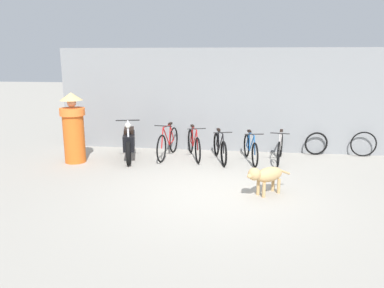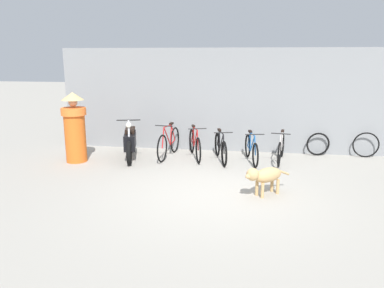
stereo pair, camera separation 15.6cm
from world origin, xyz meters
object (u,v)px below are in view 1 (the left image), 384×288
Objects in this scene: bicycle_2 at (220,148)px; bicycle_4 at (280,148)px; motorcycle at (129,142)px; spare_tire_left at (363,144)px; spare_tire_right at (316,144)px; person_in_robes at (73,127)px; bicycle_0 at (168,143)px; stray_dog at (266,175)px; bicycle_3 at (251,149)px; bicycle_1 at (194,144)px.

bicycle_2 is 0.99× the size of bicycle_4.
spare_tire_left is (6.07, 1.01, -0.10)m from motorcycle.
spare_tire_right is at bearing 95.39° from bicycle_2.
bicycle_0 is at bearing -136.72° from person_in_robes.
person_in_robes is at bearing -166.17° from spare_tire_right.
spare_tire_right is at bearing -156.82° from stray_dog.
bicycle_2 is 3.85m from spare_tire_left.
spare_tire_right is at bearing 107.40° from bicycle_0.
bicycle_2 is at bearing 77.75° from motorcycle.
motorcycle reaches higher than spare_tire_left.
stray_dog is 4.22m from spare_tire_left.
motorcycle is at bearing -134.85° from person_in_robes.
motorcycle is 4.01m from stray_dog.
bicycle_4 is 2.54× the size of spare_tire_right.
bicycle_3 reaches higher than spare_tire_left.
bicycle_2 is (0.69, -0.20, -0.02)m from bicycle_1.
person_in_robes is at bearing -62.05° from stray_dog.
person_in_robes is 2.60× the size of spare_tire_left.
spare_tire_right is at bearing 134.97° from bicycle_4.
bicycle_0 is 1.39m from bicycle_2.
motorcycle is at bearing -168.17° from spare_tire_right.
spare_tire_right is at bearing 106.10° from bicycle_3.
bicycle_0 is 2.56× the size of spare_tire_left.
motorcycle is at bearing -170.54° from spare_tire_left.
stray_dog is 0.52× the size of person_in_robes.
spare_tire_left reaches higher than spare_tire_right.
spare_tire_right is at bearing 179.66° from spare_tire_left.
bicycle_2 is 2.53m from stray_dog.
bicycle_4 reaches higher than spare_tire_right.
spare_tire_left is at bearing -0.34° from spare_tire_right.
bicycle_1 is 1.47m from bicycle_3.
stray_dog is at bearing 16.67° from bicycle_1.
bicycle_3 is at bearing -148.15° from person_in_robes.
stray_dog is at bearing -4.98° from bicycle_3.
bicycle_2 reaches higher than stray_dog.
motorcycle is 2.02× the size of stray_dog.
person_in_robes is 2.80× the size of spare_tire_right.
stray_dog is (2.39, -2.50, 0.02)m from bicycle_0.
spare_tire_right is (3.91, 0.73, -0.06)m from bicycle_0.
bicycle_0 is 1.10× the size of bicycle_3.
bicycle_3 is at bearing -163.27° from spare_tire_left.
bicycle_4 is (1.51, 0.17, -0.00)m from bicycle_2.
bicycle_2 is at bearing -160.29° from spare_tire_right.
motorcycle is 2.72× the size of spare_tire_left.
bicycle_3 is (2.15, -0.17, -0.05)m from bicycle_0.
motorcycle is 6.16m from spare_tire_left.
bicycle_0 reaches higher than bicycle_1.
bicycle_0 is 2.89m from bicycle_4.
spare_tire_right is (1.02, 0.74, -0.02)m from bicycle_4.
stray_dog is 1.45× the size of spare_tire_right.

